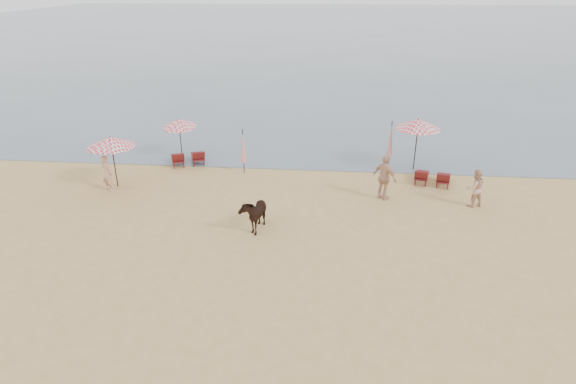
# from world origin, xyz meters

# --- Properties ---
(ground) EXTENTS (120.00, 120.00, 0.00)m
(ground) POSITION_xyz_m (0.00, 0.00, 0.00)
(ground) COLOR tan
(ground) RESTS_ON ground
(sea) EXTENTS (160.00, 140.00, 0.06)m
(sea) POSITION_xyz_m (0.00, 80.00, 0.00)
(sea) COLOR #51606B
(sea) RESTS_ON ground
(lounger_cluster_left) EXTENTS (1.99, 1.96, 0.56)m
(lounger_cluster_left) POSITION_xyz_m (-5.41, 10.25, 0.39)
(lounger_cluster_left) COLOR maroon
(lounger_cluster_left) RESTS_ON ground
(lounger_cluster_right) EXTENTS (1.81, 1.77, 0.53)m
(lounger_cluster_right) POSITION_xyz_m (6.12, 8.80, 0.37)
(lounger_cluster_right) COLOR maroon
(lounger_cluster_right) RESTS_ON ground
(umbrella_open_left_a) EXTENTS (2.03, 2.03, 2.30)m
(umbrella_open_left_a) POSITION_xyz_m (-7.81, 7.36, 2.07)
(umbrella_open_left_a) COLOR black
(umbrella_open_left_a) RESTS_ON ground
(umbrella_open_left_b) EXTENTS (1.66, 1.69, 2.12)m
(umbrella_open_left_b) POSITION_xyz_m (-6.01, 11.19, 1.83)
(umbrella_open_left_b) COLOR black
(umbrella_open_left_b) RESTS_ON ground
(umbrella_open_right) EXTENTS (2.08, 2.08, 2.53)m
(umbrella_open_right) POSITION_xyz_m (5.57, 10.58, 2.28)
(umbrella_open_right) COLOR black
(umbrella_open_right) RESTS_ON ground
(umbrella_closed_left) EXTENTS (0.26, 0.26, 2.15)m
(umbrella_closed_left) POSITION_xyz_m (-2.49, 9.45, 1.32)
(umbrella_closed_left) COLOR black
(umbrella_closed_left) RESTS_ON ground
(umbrella_closed_right) EXTENTS (0.28, 0.28, 2.27)m
(umbrella_closed_right) POSITION_xyz_m (4.41, 10.92, 1.40)
(umbrella_closed_right) COLOR black
(umbrella_closed_right) RESTS_ON ground
(cow) EXTENTS (0.94, 1.65, 1.31)m
(cow) POSITION_xyz_m (-1.16, 4.06, 0.66)
(cow) COLOR black
(cow) RESTS_ON ground
(beachgoer_left) EXTENTS (0.70, 0.63, 1.60)m
(beachgoer_left) POSITION_xyz_m (-7.99, 6.93, 0.80)
(beachgoer_left) COLOR tan
(beachgoer_left) RESTS_ON ground
(beachgoer_right_a) EXTENTS (0.92, 0.81, 1.59)m
(beachgoer_right_a) POSITION_xyz_m (7.36, 6.74, 0.79)
(beachgoer_right_a) COLOR tan
(beachgoer_right_a) RESTS_ON ground
(beachgoer_right_b) EXTENTS (1.14, 1.13, 1.93)m
(beachgoer_right_b) POSITION_xyz_m (3.81, 7.09, 0.97)
(beachgoer_right_b) COLOR tan
(beachgoer_right_b) RESTS_ON ground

